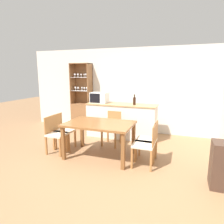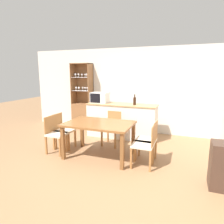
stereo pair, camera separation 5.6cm
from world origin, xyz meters
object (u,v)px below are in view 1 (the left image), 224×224
at_px(dining_chair_side_left_near, 56,134).
at_px(dining_chair_side_right_far, 148,140).
at_px(microwave, 99,98).
at_px(wine_bottle, 134,101).
at_px(dining_table, 100,127).
at_px(dining_chair_side_right_near, 146,145).
at_px(dining_chair_side_left_far, 63,131).
at_px(display_cabinet, 82,110).
at_px(dining_chair_head_far, 112,128).

distance_m(dining_chair_side_left_near, dining_chair_side_right_far, 2.07).
height_order(microwave, wine_bottle, microwave).
relative_size(dining_table, dining_chair_side_right_far, 1.69).
distance_m(dining_chair_side_right_far, microwave, 2.23).
bearing_deg(dining_chair_side_right_near, dining_chair_side_left_near, 89.86).
xyz_separation_m(dining_chair_side_right_far, dining_chair_side_left_far, (-2.05, 0.00, 0.00)).
bearing_deg(dining_chair_side_right_near, dining_chair_side_right_far, -0.15).
height_order(display_cabinet, dining_table, display_cabinet).
xyz_separation_m(dining_chair_side_left_near, dining_chair_side_right_far, (2.05, 0.28, 0.00)).
xyz_separation_m(display_cabinet, dining_table, (1.48, -1.97, 0.06)).
xyz_separation_m(dining_chair_side_left_near, dining_chair_side_right_near, (2.05, 0.00, 0.00)).
bearing_deg(dining_chair_side_left_far, dining_chair_side_right_near, 83.97).
distance_m(dining_chair_head_far, microwave, 1.15).
relative_size(display_cabinet, dining_chair_side_right_far, 2.49).
height_order(dining_table, dining_chair_side_left_near, dining_chair_side_left_near).
distance_m(microwave, wine_bottle, 1.05).
bearing_deg(microwave, dining_chair_side_left_far, -106.32).
bearing_deg(dining_chair_side_left_far, display_cabinet, -164.22).
bearing_deg(dining_table, dining_chair_side_right_far, 7.75).
relative_size(dining_chair_side_right_near, dining_chair_side_left_far, 1.00).
bearing_deg(dining_chair_head_far, dining_chair_side_right_near, 141.11).
bearing_deg(dining_table, dining_chair_head_far, 89.83).
bearing_deg(microwave, dining_chair_side_right_near, -44.09).
bearing_deg(dining_chair_side_right_near, dining_chair_side_left_far, 81.97).
bearing_deg(display_cabinet, dining_table, -53.10).
distance_m(dining_table, dining_chair_side_right_near, 1.06).
distance_m(display_cabinet, dining_table, 2.47).
distance_m(dining_chair_side_right_far, dining_chair_side_left_far, 2.05).
distance_m(display_cabinet, dining_chair_side_right_near, 3.28).
height_order(dining_table, dining_chair_head_far, dining_chair_head_far).
relative_size(dining_chair_side_left_near, dining_chair_side_right_near, 1.00).
xyz_separation_m(dining_table, microwave, (-0.64, 1.47, 0.44)).
bearing_deg(dining_chair_head_far, dining_chair_side_right_far, 151.03).
height_order(dining_chair_head_far, microwave, microwave).
relative_size(dining_table, microwave, 2.98).
height_order(dining_chair_side_left_near, dining_chair_side_left_far, same).
bearing_deg(dining_chair_side_left_far, dining_chair_side_right_far, 91.76).
bearing_deg(dining_table, wine_bottle, 73.87).
bearing_deg(dining_chair_side_left_near, dining_chair_side_right_near, 89.50).
bearing_deg(dining_chair_side_right_far, dining_chair_side_left_far, 92.31).
bearing_deg(wine_bottle, display_cabinet, 163.85).
distance_m(display_cabinet, dining_chair_head_far, 1.91).
height_order(dining_chair_side_right_far, wine_bottle, wine_bottle).
xyz_separation_m(display_cabinet, dining_chair_side_left_far, (0.45, -1.83, -0.16)).
relative_size(display_cabinet, dining_chair_side_left_far, 2.49).
height_order(dining_table, microwave, microwave).
distance_m(dining_chair_head_far, dining_chair_side_left_far, 1.21).
relative_size(dining_chair_head_far, wine_bottle, 2.96).
relative_size(dining_chair_head_far, microwave, 1.76).
relative_size(dining_chair_side_right_near, dining_chair_head_far, 1.00).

